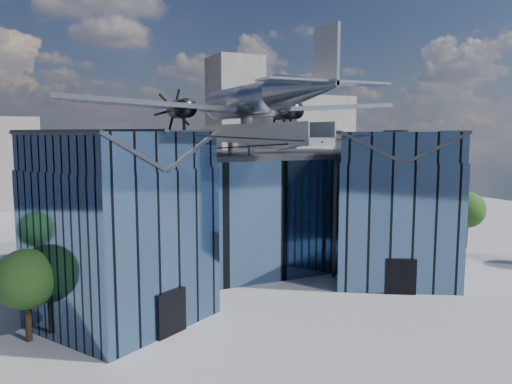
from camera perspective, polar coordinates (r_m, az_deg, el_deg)
name	(u,v)px	position (r m, az deg, el deg)	size (l,w,h in m)	color
ground_plane	(268,292)	(37.28, 1.34, -11.39)	(120.00, 120.00, 0.00)	gray
museum	(236,207)	(41.15, -2.27, -1.73)	(32.88, 24.50, 17.60)	#425F87
bg_towers	(137,143)	(83.96, -13.44, 5.50)	(77.00, 24.50, 26.00)	gray
tree_plaza_w	(26,279)	(30.78, -24.79, -9.06)	(3.62, 3.62, 5.26)	#2F2113
tree_side_e	(467,210)	(54.77, 22.97, -1.90)	(4.39, 4.39, 5.72)	#2F2113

